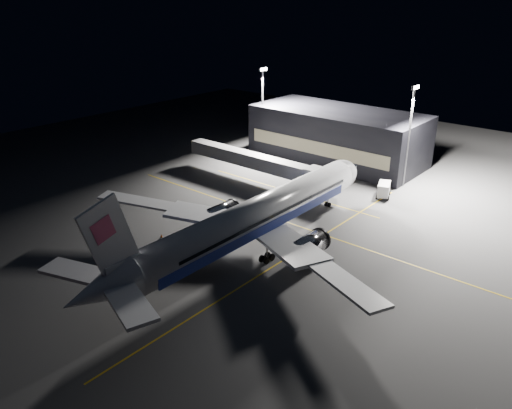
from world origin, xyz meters
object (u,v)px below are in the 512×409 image
object	(u,v)px
safety_cone_b	(246,230)
safety_cone_c	(161,236)
floodlight_mast_south	(410,128)
airliner	(253,218)
service_truck	(384,189)
jet_bridge	(259,162)
safety_cone_a	(238,237)
floodlight_mast_north	(263,102)
baggage_tug	(191,242)

from	to	relation	value
safety_cone_b	safety_cone_c	size ratio (longest dim) A/B	0.99
floodlight_mast_south	safety_cone_b	bearing A→B (deg)	163.81
airliner	service_truck	world-z (taller)	airliner
safety_cone_b	safety_cone_c	world-z (taller)	safety_cone_c
floodlight_mast_south	safety_cone_c	bearing A→B (deg)	157.37
safety_cone_b	airliner	bearing A→B (deg)	-127.31
jet_bridge	floodlight_mast_south	world-z (taller)	floodlight_mast_south
safety_cone_a	safety_cone_c	bearing A→B (deg)	127.32
jet_bridge	safety_cone_a	bearing A→B (deg)	-147.86
jet_bridge	floodlight_mast_north	distance (m)	24.06
airliner	floodlight_mast_north	world-z (taller)	floodlight_mast_north
floodlight_mast_south	safety_cone_a	bearing A→B (deg)	166.07
jet_bridge	floodlight_mast_north	bearing A→B (deg)	37.74
service_truck	safety_cone_b	distance (m)	31.36
jet_bridge	safety_cone_a	xyz separation A→B (m)	(-22.38, -14.06, -4.24)
floodlight_mast_south	safety_cone_c	xyz separation A→B (m)	(-48.00, 20.01, -12.08)
floodlight_mast_north	safety_cone_b	bearing A→B (deg)	-144.02
airliner	jet_bridge	xyz separation A→B (m)	(23.08, 18.06, -0.58)
service_truck	floodlight_mast_south	bearing A→B (deg)	-25.25
service_truck	safety_cone_c	xyz separation A→B (m)	(-40.19, 19.52, -1.23)
airliner	jet_bridge	bearing A→B (deg)	38.04
airliner	safety_cone_b	xyz separation A→B (m)	(3.69, 4.84, -4.87)
safety_cone_b	service_truck	bearing A→B (deg)	-19.31
airliner	floodlight_mast_north	bearing A→B (deg)	37.91
floodlight_mast_south	safety_cone_c	distance (m)	53.39
floodlight_mast_north	service_truck	bearing A→B (deg)	-101.77
floodlight_mast_south	safety_cone_a	world-z (taller)	floodlight_mast_south
safety_cone_a	floodlight_mast_south	bearing A→B (deg)	-13.93
floodlight_mast_north	floodlight_mast_south	xyz separation A→B (m)	(0.00, -38.00, 0.00)
jet_bridge	airliner	bearing A→B (deg)	-141.96
floodlight_mast_north	safety_cone_a	bearing A→B (deg)	-145.27
floodlight_mast_north	safety_cone_b	distance (m)	47.76
airliner	baggage_tug	bearing A→B (deg)	126.54
safety_cone_a	safety_cone_c	world-z (taller)	safety_cone_a
floodlight_mast_north	baggage_tug	bearing A→B (deg)	-152.96
baggage_tug	safety_cone_c	size ratio (longest dim) A/B	4.84
floodlight_mast_south	baggage_tug	world-z (taller)	floodlight_mast_south
service_truck	safety_cone_b	world-z (taller)	service_truck
service_truck	safety_cone_b	xyz separation A→B (m)	(-29.57, 10.36, -1.24)
safety_cone_a	safety_cone_b	world-z (taller)	safety_cone_a
jet_bridge	floodlight_mast_south	bearing A→B (deg)	-53.21
service_truck	baggage_tug	size ratio (longest dim) A/B	2.12
jet_bridge	floodlight_mast_north	size ratio (longest dim) A/B	1.66
jet_bridge	baggage_tug	bearing A→B (deg)	-160.87
floodlight_mast_north	safety_cone_b	xyz separation A→B (m)	(-37.39, -27.15, -12.08)
safety_cone_c	floodlight_mast_south	bearing A→B (deg)	-22.63
airliner	baggage_tug	size ratio (longest dim) A/B	21.78
airliner	safety_cone_a	xyz separation A→B (m)	(0.70, 4.00, -4.82)
airliner	floodlight_mast_north	xyz separation A→B (m)	(41.08, 31.99, 7.21)
airliner	jet_bridge	world-z (taller)	airliner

